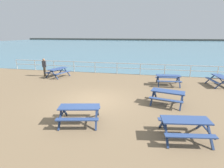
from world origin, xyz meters
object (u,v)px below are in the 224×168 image
object	(u,v)px
picnic_table_near_right	(168,78)
picnic_table_far_right	(221,79)
picnic_table_corner	(79,110)
picnic_table_seaward	(168,94)
picnic_table_mid_centre	(185,124)
visitor	(44,66)
picnic_table_far_left	(58,71)

from	to	relation	value
picnic_table_near_right	picnic_table_far_right	world-z (taller)	same
picnic_table_corner	picnic_table_seaward	bearing A→B (deg)	25.42
picnic_table_seaward	picnic_table_corner	bearing A→B (deg)	-128.65
picnic_table_mid_centre	picnic_table_corner	xyz separation A→B (m)	(-4.43, 0.35, 0.00)
picnic_table_mid_centre	visitor	world-z (taller)	visitor
picnic_table_mid_centre	picnic_table_far_right	xyz separation A→B (m)	(3.90, 8.08, 0.00)
picnic_table_corner	visitor	bearing A→B (deg)	117.56
picnic_table_mid_centre	picnic_table_far_right	world-z (taller)	same
picnic_table_near_right	picnic_table_seaward	world-z (taller)	same
picnic_table_corner	visitor	xyz separation A→B (m)	(-6.68, 8.01, 0.36)
picnic_table_far_left	visitor	distance (m)	1.42
picnic_table_far_right	visitor	xyz separation A→B (m)	(-15.02, 0.28, 0.36)
picnic_table_near_right	picnic_table_mid_centre	distance (m)	7.54
picnic_table_near_right	picnic_table_seaward	bearing A→B (deg)	-100.00
picnic_table_far_left	picnic_table_seaward	distance (m)	10.56
picnic_table_mid_centre	picnic_table_seaward	world-z (taller)	same
picnic_table_far_right	picnic_table_seaward	bearing A→B (deg)	128.52
picnic_table_far_left	picnic_table_corner	world-z (taller)	same
picnic_table_far_right	visitor	distance (m)	15.02
picnic_table_near_right	picnic_table_far_left	bearing A→B (deg)	170.59
picnic_table_near_right	visitor	bearing A→B (deg)	170.98
visitor	picnic_table_far_left	bearing A→B (deg)	112.98
picnic_table_near_right	picnic_table_far_right	bearing A→B (deg)	3.17
picnic_table_mid_centre	picnic_table_far_right	size ratio (longest dim) A/B	1.00
visitor	picnic_table_mid_centre	bearing A→B (deg)	77.50
picnic_table_near_right	picnic_table_far_right	xyz separation A→B (m)	(3.89, 0.54, 0.00)
picnic_table_far_right	picnic_table_seaward	xyz separation A→B (m)	(-4.26, -4.59, 0.00)
picnic_table_far_right	visitor	size ratio (longest dim) A/B	1.21
picnic_table_near_right	picnic_table_far_left	size ratio (longest dim) A/B	0.89
picnic_table_mid_centre	picnic_table_far_right	distance (m)	8.98
picnic_table_far_left	visitor	size ratio (longest dim) A/B	1.30
picnic_table_far_right	visitor	world-z (taller)	visitor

